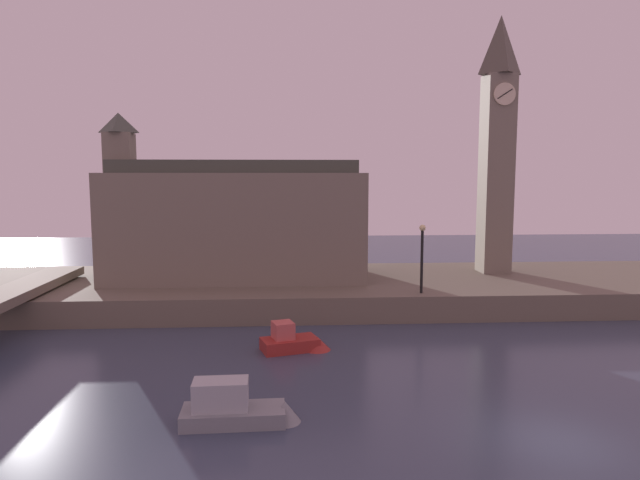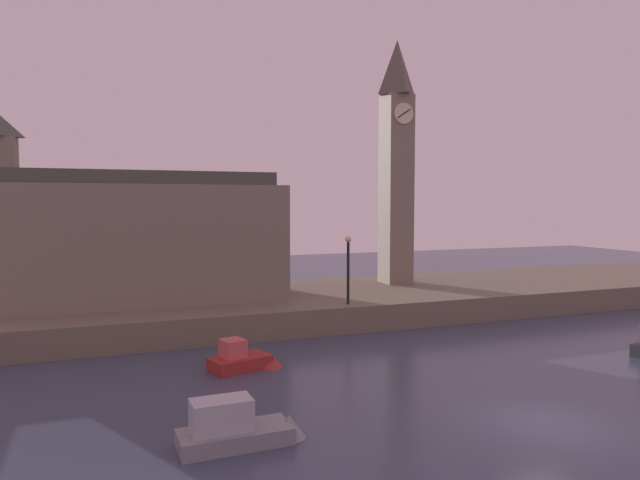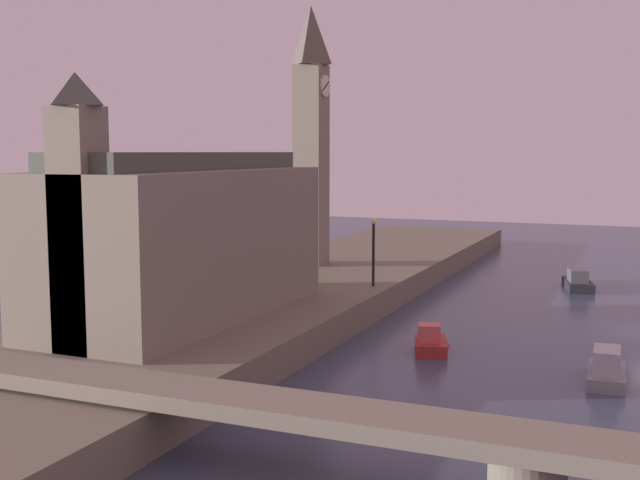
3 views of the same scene
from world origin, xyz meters
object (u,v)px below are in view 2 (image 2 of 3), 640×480
Objects in this scene: clock_tower at (396,159)px; parliament_hall at (137,238)px; streetlamp at (348,262)px; boat_cruiser_grey at (245,428)px; boat_dinghy_red at (247,359)px.

parliament_hall is at bearing -176.07° from clock_tower.
clock_tower is 11.46m from streetlamp.
boat_cruiser_grey is 7.87m from boat_dinghy_red.
clock_tower is 1.06× the size of parliament_hall.
boat_dinghy_red is at bearing -70.31° from parliament_hall.
clock_tower is at bearing 51.41° from boat_cruiser_grey.
clock_tower is 27.11m from boat_cruiser_grey.
boat_cruiser_grey is at bearing -124.96° from streetlamp.
streetlamp reaches higher than boat_cruiser_grey.
parliament_hall is 4.17× the size of streetlamp.
boat_dinghy_red is (-7.19, -5.35, -3.51)m from streetlamp.
boat_cruiser_grey is (1.99, -18.50, -4.70)m from parliament_hall.
parliament_hall is 12.44m from streetlamp.
streetlamp is at bearing -134.69° from clock_tower.
boat_cruiser_grey is at bearing -128.59° from clock_tower.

